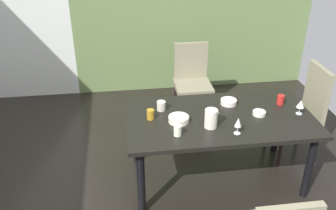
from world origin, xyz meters
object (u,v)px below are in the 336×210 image
cup_east (178,130)px  pitcher_right (211,118)px  wine_glass_left (238,123)px  serving_bowl_near_window (179,119)px  wine_glass_south (301,104)px  cup_near_shelf (161,106)px  chair_right_far (303,110)px  serving_bowl_front (229,102)px  dining_table (219,124)px  serving_bowl_north (259,113)px  chair_head_far (192,78)px  cup_rear (150,114)px  cup_west (281,100)px

cup_east → pitcher_right: pitcher_right is taller
wine_glass_left → serving_bowl_near_window: 0.54m
wine_glass_south → cup_near_shelf: bearing=168.9°
chair_right_far → cup_near_shelf: size_ratio=11.62×
wine_glass_south → pitcher_right: bearing=-172.6°
serving_bowl_front → cup_near_shelf: cup_near_shelf is taller
dining_table → wine_glass_south: bearing=-4.0°
chair_right_far → serving_bowl_north: (-0.61, -0.29, 0.18)m
chair_right_far → wine_glass_left: size_ratio=6.70×
serving_bowl_near_window → serving_bowl_north: serving_bowl_near_window is taller
cup_east → pitcher_right: 0.33m
chair_head_far → serving_bowl_north: 1.36m
serving_bowl_north → cup_rear: bearing=176.4°
cup_east → pitcher_right: bearing=16.8°
cup_near_shelf → pitcher_right: 0.54m
chair_right_far → wine_glass_south: chair_right_far is taller
serving_bowl_front → cup_east: 0.76m
wine_glass_left → cup_east: size_ratio=1.61×
dining_table → cup_east: 0.53m
serving_bowl_near_window → cup_near_shelf: (-0.13, 0.24, 0.02)m
wine_glass_south → serving_bowl_north: 0.39m
cup_west → serving_bowl_north: bearing=-147.6°
cup_rear → cup_east: bearing=-56.4°
serving_bowl_near_window → cup_west: 1.06m
chair_head_far → pitcher_right: 1.47m
dining_table → cup_rear: 0.65m
dining_table → serving_bowl_near_window: (-0.39, -0.04, 0.11)m
cup_near_shelf → pitcher_right: (0.39, -0.36, 0.04)m
cup_near_shelf → pitcher_right: pitcher_right is taller
chair_head_far → cup_rear: 1.40m
serving_bowl_north → cup_west: cup_west is taller
wine_glass_south → cup_west: 0.24m
wine_glass_left → cup_west: size_ratio=1.61×
dining_table → serving_bowl_near_window: 0.41m
dining_table → pitcher_right: size_ratio=10.06×
wine_glass_left → cup_near_shelf: wine_glass_left is taller
cup_west → cup_east: size_ratio=1.00×
cup_west → dining_table: bearing=-166.5°
dining_table → pitcher_right: 0.27m
serving_bowl_near_window → serving_bowl_north: bearing=1.5°
serving_bowl_front → cup_east: cup_east is taller
wine_glass_left → serving_bowl_near_window: size_ratio=0.83×
serving_bowl_near_window → serving_bowl_front: bearing=26.2°
serving_bowl_front → serving_bowl_north: (0.22, -0.25, -0.01)m
cup_rear → cup_near_shelf: (0.12, 0.16, -0.00)m
dining_table → chair_right_far: size_ratio=1.69×
serving_bowl_front → serving_bowl_near_window: 0.60m
cup_rear → wine_glass_left: bearing=-25.8°
serving_bowl_near_window → cup_near_shelf: bearing=118.5°
wine_glass_left → serving_bowl_north: bearing=43.4°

